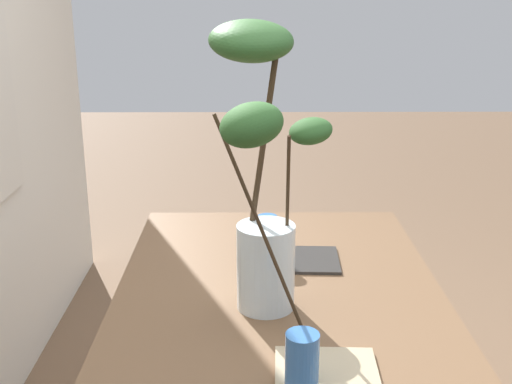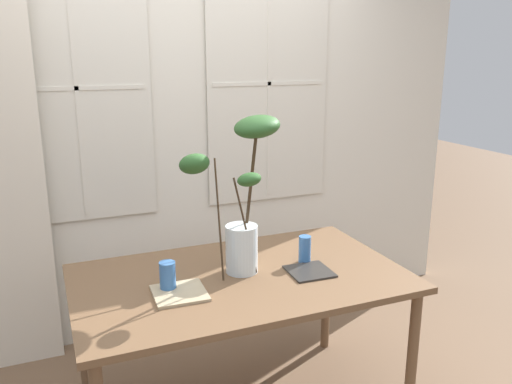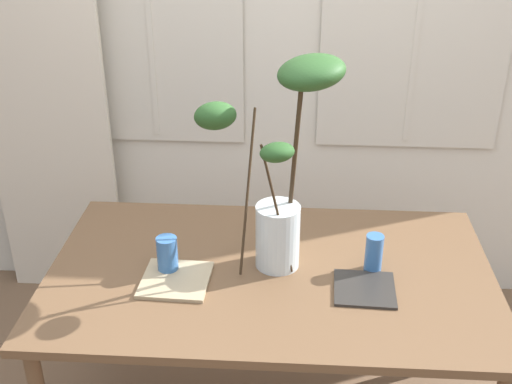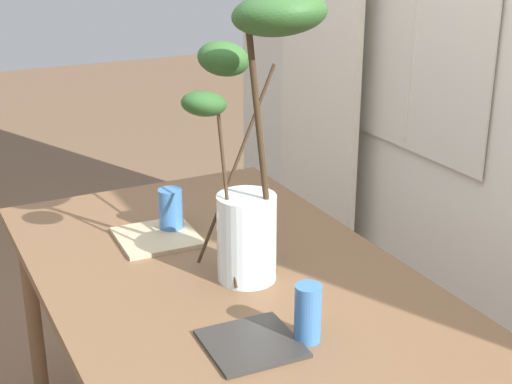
# 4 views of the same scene
# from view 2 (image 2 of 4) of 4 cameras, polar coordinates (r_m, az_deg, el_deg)

# --- Properties ---
(back_wall_with_windows) EXTENTS (4.11, 0.14, 2.70)m
(back_wall_with_windows) POSITION_cam_2_polar(r_m,az_deg,el_deg) (3.38, -8.52, 7.30)
(back_wall_with_windows) COLOR silver
(back_wall_with_windows) RESTS_ON ground
(dining_table) EXTENTS (1.56, 0.93, 0.77)m
(dining_table) POSITION_cam_2_polar(r_m,az_deg,el_deg) (2.55, -1.68, -10.56)
(dining_table) COLOR brown
(dining_table) RESTS_ON ground
(vase_with_branches) EXTENTS (0.54, 0.35, 0.76)m
(vase_with_branches) POSITION_cam_2_polar(r_m,az_deg,el_deg) (2.45, -1.61, -0.55)
(vase_with_branches) COLOR silver
(vase_with_branches) RESTS_ON dining_table
(drinking_glass_blue_left) EXTENTS (0.07, 0.07, 0.13)m
(drinking_glass_blue_left) POSITION_cam_2_polar(r_m,az_deg,el_deg) (2.37, -9.62, -9.06)
(drinking_glass_blue_left) COLOR #386BAD
(drinking_glass_blue_left) RESTS_ON dining_table
(drinking_glass_blue_right) EXTENTS (0.06, 0.06, 0.14)m
(drinking_glass_blue_right) POSITION_cam_2_polar(r_m,az_deg,el_deg) (2.65, 5.34, -6.24)
(drinking_glass_blue_right) COLOR #386BAD
(drinking_glass_blue_right) RESTS_ON dining_table
(plate_square_left) EXTENTS (0.24, 0.24, 0.01)m
(plate_square_left) POSITION_cam_2_polar(r_m,az_deg,el_deg) (2.35, -8.35, -10.85)
(plate_square_left) COLOR tan
(plate_square_left) RESTS_ON dining_table
(plate_square_right) EXTENTS (0.21, 0.21, 0.01)m
(plate_square_right) POSITION_cam_2_polar(r_m,az_deg,el_deg) (2.56, 5.85, -8.61)
(plate_square_right) COLOR #2D2B28
(plate_square_right) RESTS_ON dining_table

